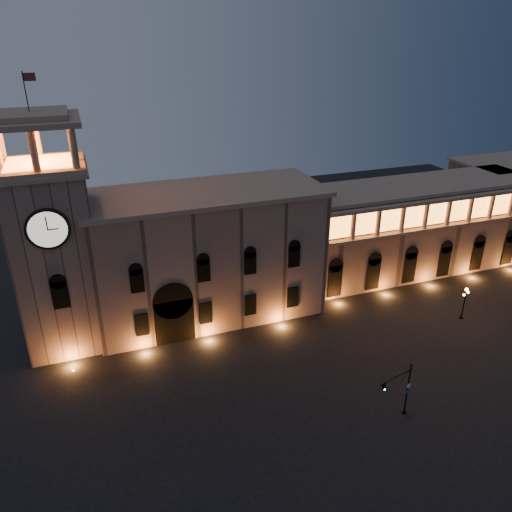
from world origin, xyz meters
name	(u,v)px	position (x,y,z in m)	size (l,w,h in m)	color
ground	(283,410)	(0.00, 0.00, 0.00)	(160.00, 160.00, 0.00)	black
government_building	(207,254)	(-2.08, 21.93, 8.77)	(30.80, 12.80, 17.60)	#876658
clock_tower	(55,251)	(-20.50, 20.98, 12.50)	(9.80, 9.80, 32.40)	#876658
colonnade_wing	(411,227)	(32.00, 23.92, 7.33)	(40.60, 11.50, 14.50)	#826153
secondary_building	(509,200)	(58.00, 30.00, 7.00)	(20.00, 12.00, 14.00)	#826153
traffic_light	(403,391)	(10.88, -4.91, 3.27)	(4.42, 1.37, 6.22)	black
street_lamp_near	(465,300)	(30.00, 8.25, 2.80)	(1.54, 0.75, 4.69)	black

